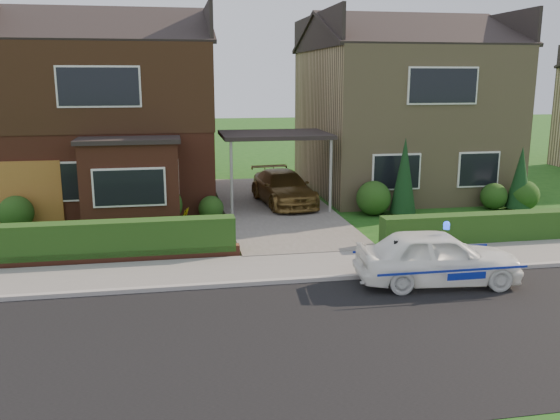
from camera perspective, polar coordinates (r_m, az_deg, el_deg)
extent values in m
plane|color=#184913|center=(11.43, 9.21, -11.76)|extent=(120.00, 120.00, 0.00)
cube|color=black|center=(11.43, 9.21, -11.76)|extent=(60.00, 6.00, 0.02)
cube|color=#9E9993|center=(14.10, 5.08, -6.56)|extent=(60.00, 0.16, 0.12)
cube|color=slate|center=(15.07, 4.02, -5.31)|extent=(60.00, 2.00, 0.10)
cube|color=#666059|center=(21.59, -0.51, 0.28)|extent=(3.80, 12.00, 0.12)
cube|color=brown|center=(23.94, -15.75, 7.91)|extent=(7.20, 8.00, 5.80)
cube|color=white|center=(20.38, -20.93, 2.53)|extent=(1.80, 0.08, 1.30)
cube|color=white|center=(20.03, -11.99, 2.93)|extent=(1.60, 0.08, 1.30)
cube|color=white|center=(19.88, -17.05, 11.28)|extent=(2.60, 0.08, 1.30)
cube|color=black|center=(23.88, -15.97, 11.37)|extent=(7.26, 8.06, 2.90)
cube|color=brown|center=(19.41, -14.15, 2.36)|extent=(3.00, 1.40, 2.70)
cube|color=black|center=(19.21, -14.38, 6.53)|extent=(3.20, 1.60, 0.14)
cube|color=#96825B|center=(25.63, 11.31, 8.42)|extent=(7.20, 8.00, 5.80)
cube|color=white|center=(21.50, 11.12, 3.62)|extent=(1.80, 0.08, 1.30)
cube|color=white|center=(22.84, 18.56, 3.72)|extent=(1.60, 0.08, 1.30)
cube|color=white|center=(21.88, 15.40, 11.46)|extent=(2.60, 0.08, 1.30)
cube|color=black|center=(21.18, -0.52, 7.27)|extent=(3.80, 3.00, 0.14)
cylinder|color=gray|center=(19.75, -4.69, 2.88)|extent=(0.10, 0.10, 2.70)
cylinder|color=gray|center=(20.36, 4.89, 3.18)|extent=(0.10, 0.10, 2.70)
cube|color=brown|center=(20.60, -23.22, 1.45)|extent=(2.20, 0.10, 2.10)
cube|color=brown|center=(15.89, -17.91, -4.47)|extent=(7.70, 0.25, 0.36)
cube|color=#193912|center=(16.08, -17.80, -4.93)|extent=(7.50, 0.55, 0.90)
cube|color=#193912|center=(18.42, 20.80, -2.94)|extent=(7.50, 0.55, 0.80)
sphere|color=#193912|center=(20.31, -24.06, -0.25)|extent=(1.08, 1.08, 1.08)
sphere|color=#193912|center=(19.50, -11.30, 0.48)|extent=(1.32, 1.32, 1.32)
sphere|color=#193912|center=(19.88, -6.65, 0.17)|extent=(0.84, 0.84, 0.84)
sphere|color=#193912|center=(20.75, 8.99, 1.14)|extent=(1.20, 1.20, 1.20)
sphere|color=#193912|center=(22.79, 19.89, 1.25)|extent=(0.96, 0.96, 0.96)
sphere|color=#193912|center=(23.05, 22.42, 1.32)|extent=(1.08, 1.08, 1.08)
cone|color=black|center=(20.80, 11.85, 3.01)|extent=(0.90, 0.90, 2.60)
cone|color=black|center=(22.85, 22.11, 2.69)|extent=(0.90, 0.90, 2.20)
imported|color=white|center=(14.13, 14.91, -4.45)|extent=(1.86, 3.88, 1.28)
sphere|color=#193FF2|center=(14.02, 15.77, -1.58)|extent=(0.17, 0.17, 0.17)
cube|color=navy|center=(13.49, 16.27, -5.57)|extent=(3.46, 0.02, 0.05)
cube|color=navy|center=(14.80, 13.66, -3.80)|extent=(3.46, 0.01, 0.05)
ellipsoid|color=black|center=(13.56, 11.12, -3.81)|extent=(0.22, 0.17, 0.21)
sphere|color=white|center=(13.51, 11.27, -3.92)|extent=(0.11, 0.11, 0.11)
sphere|color=black|center=(13.51, 11.25, -3.26)|extent=(0.13, 0.13, 0.13)
cone|color=black|center=(13.48, 11.07, -3.00)|extent=(0.04, 0.04, 0.05)
cone|color=black|center=(13.52, 11.43, -2.97)|extent=(0.04, 0.04, 0.05)
imported|color=brown|center=(21.78, 0.32, 2.17)|extent=(2.13, 4.30, 1.20)
imported|color=gray|center=(19.31, -13.60, -0.72)|extent=(0.40, 0.32, 0.68)
imported|color=gray|center=(18.07, -9.34, -1.16)|extent=(0.60, 0.57, 0.85)
imported|color=gray|center=(16.98, -23.20, -3.17)|extent=(0.55, 0.55, 0.72)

